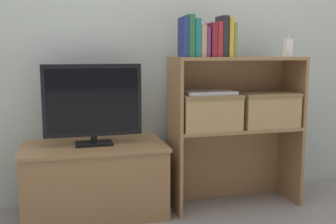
{
  "coord_description": "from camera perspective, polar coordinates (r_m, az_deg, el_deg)",
  "views": [
    {
      "loc": [
        -0.61,
        -2.13,
        0.99
      ],
      "look_at": [
        0.0,
        0.15,
        0.63
      ],
      "focal_mm": 42.0,
      "sensor_mm": 36.0,
      "label": 1
    }
  ],
  "objects": [
    {
      "name": "ground_plane",
      "position": [
        2.42,
        0.98,
        -15.47
      ],
      "size": [
        16.0,
        16.0,
        0.0
      ],
      "primitive_type": "plane",
      "color": "gray"
    },
    {
      "name": "wall_back",
      "position": [
        2.68,
        -1.79,
        13.15
      ],
      "size": [
        10.0,
        0.05,
        2.4
      ],
      "color": "#B2BCB2",
      "rests_on": "ground_plane"
    },
    {
      "name": "tv_stand",
      "position": [
        2.47,
        -10.54,
        -9.63
      ],
      "size": [
        0.85,
        0.46,
        0.44
      ],
      "color": "olive",
      "rests_on": "ground_plane"
    },
    {
      "name": "tv",
      "position": [
        2.37,
        -10.86,
        1.35
      ],
      "size": [
        0.58,
        0.14,
        0.48
      ],
      "color": "black",
      "rests_on": "tv_stand"
    },
    {
      "name": "bookshelf_lower_tier",
      "position": [
        2.65,
        9.09,
        -6.04
      ],
      "size": [
        0.83,
        0.31,
        0.52
      ],
      "color": "olive",
      "rests_on": "ground_plane"
    },
    {
      "name": "bookshelf_upper_tier",
      "position": [
        2.57,
        9.36,
        4.31
      ],
      "size": [
        0.83,
        0.31,
        0.44
      ],
      "color": "olive",
      "rests_on": "bookshelf_lower_tier"
    },
    {
      "name": "book_navy",
      "position": [
        2.33,
        2.22,
        10.78
      ],
      "size": [
        0.03,
        0.13,
        0.23
      ],
      "color": "navy",
      "rests_on": "bookshelf_upper_tier"
    },
    {
      "name": "book_forest",
      "position": [
        2.34,
        3.05,
        10.94
      ],
      "size": [
        0.04,
        0.13,
        0.24
      ],
      "color": "#286638",
      "rests_on": "bookshelf_upper_tier"
    },
    {
      "name": "book_teal",
      "position": [
        2.35,
        3.98,
        10.64
      ],
      "size": [
        0.03,
        0.12,
        0.22
      ],
      "color": "#1E7075",
      "rests_on": "bookshelf_upper_tier"
    },
    {
      "name": "book_tan",
      "position": [
        2.36,
        4.79,
        10.21
      ],
      "size": [
        0.03,
        0.12,
        0.19
      ],
      "color": "tan",
      "rests_on": "bookshelf_upper_tier"
    },
    {
      "name": "book_plum",
      "position": [
        2.37,
        5.43,
        10.06
      ],
      "size": [
        0.02,
        0.13,
        0.17
      ],
      "color": "#6B2D66",
      "rests_on": "bookshelf_upper_tier"
    },
    {
      "name": "book_maroon",
      "position": [
        2.39,
        6.2,
        10.32
      ],
      "size": [
        0.03,
        0.15,
        0.2
      ],
      "color": "maroon",
      "rests_on": "bookshelf_upper_tier"
    },
    {
      "name": "book_crimson",
      "position": [
        2.4,
        6.99,
        10.37
      ],
      "size": [
        0.03,
        0.14,
        0.2
      ],
      "color": "#B22328",
      "rests_on": "bookshelf_upper_tier"
    },
    {
      "name": "book_charcoal",
      "position": [
        2.41,
        7.82,
        10.77
      ],
      "size": [
        0.04,
        0.13,
        0.24
      ],
      "color": "#232328",
      "rests_on": "bookshelf_upper_tier"
    },
    {
      "name": "book_mustard",
      "position": [
        2.43,
        8.57,
        10.63
      ],
      "size": [
        0.02,
        0.15,
        0.23
      ],
      "color": "gold",
      "rests_on": "bookshelf_upper_tier"
    },
    {
      "name": "book_olive",
      "position": [
        2.43,
        9.08,
        10.25
      ],
      "size": [
        0.02,
        0.15,
        0.2
      ],
      "color": "olive",
      "rests_on": "bookshelf_upper_tier"
    },
    {
      "name": "baby_monitor",
      "position": [
        2.68,
        17.02,
        8.91
      ],
      "size": [
        0.05,
        0.04,
        0.14
      ],
      "color": "white",
      "rests_on": "bookshelf_upper_tier"
    },
    {
      "name": "storage_basket_left",
      "position": [
        2.45,
        5.75,
        0.34
      ],
      "size": [
        0.37,
        0.28,
        0.22
      ],
      "color": "tan",
      "rests_on": "bookshelf_lower_tier"
    },
    {
      "name": "storage_basket_right",
      "position": [
        2.61,
        13.89,
        0.65
      ],
      "size": [
        0.37,
        0.28,
        0.22
      ],
      "color": "tan",
      "rests_on": "bookshelf_lower_tier"
    },
    {
      "name": "laptop",
      "position": [
        2.43,
        5.79,
        2.88
      ],
      "size": [
        0.31,
        0.22,
        0.02
      ],
      "color": "#BCBCC1",
      "rests_on": "storage_basket_left"
    }
  ]
}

